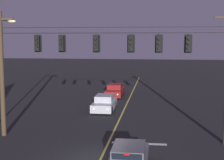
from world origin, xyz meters
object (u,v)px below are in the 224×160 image
(traffic_light_centre, at_px, (96,44))
(car_oncoming_lead, at_px, (104,103))
(car_waiting_near_lane, at_px, (129,160))
(traffic_light_leftmost, at_px, (37,43))
(traffic_light_left_inner, at_px, (61,43))
(car_oncoming_trailing, at_px, (115,91))
(traffic_light_right_inner, at_px, (131,44))
(traffic_light_far_right, at_px, (188,44))
(traffic_light_rightmost, at_px, (159,44))

(traffic_light_centre, height_order, car_oncoming_lead, traffic_light_centre)
(car_waiting_near_lane, xyz_separation_m, car_oncoming_lead, (-3.39, 13.98, -0.00))
(car_oncoming_lead, bearing_deg, traffic_light_leftmost, -108.64)
(traffic_light_left_inner, height_order, car_oncoming_trailing, traffic_light_left_inner)
(traffic_light_right_inner, distance_m, car_oncoming_lead, 10.78)
(car_oncoming_lead, bearing_deg, traffic_light_right_inner, -70.91)
(traffic_light_far_right, bearing_deg, traffic_light_centre, 180.00)
(traffic_light_far_right, bearing_deg, traffic_light_leftmost, 180.00)
(traffic_light_right_inner, relative_size, car_waiting_near_lane, 0.28)
(traffic_light_centre, height_order, car_oncoming_trailing, traffic_light_centre)
(car_oncoming_lead, bearing_deg, car_oncoming_trailing, 90.08)
(traffic_light_far_right, distance_m, car_oncoming_trailing, 18.46)
(traffic_light_rightmost, bearing_deg, traffic_light_leftmost, 180.00)
(traffic_light_far_right, bearing_deg, car_oncoming_lead, 126.58)
(traffic_light_left_inner, bearing_deg, car_oncoming_trailing, 85.29)
(traffic_light_leftmost, xyz_separation_m, traffic_light_rightmost, (7.70, 0.00, 0.00))
(traffic_light_left_inner, distance_m, car_oncoming_trailing, 17.33)
(traffic_light_rightmost, distance_m, car_oncoming_lead, 11.38)
(traffic_light_centre, height_order, traffic_light_far_right, same)
(traffic_light_centre, bearing_deg, traffic_light_rightmost, 0.00)
(traffic_light_leftmost, bearing_deg, traffic_light_centre, 0.00)
(traffic_light_rightmost, bearing_deg, car_oncoming_trailing, 106.19)
(traffic_light_centre, relative_size, car_oncoming_lead, 0.28)
(traffic_light_far_right, distance_m, car_oncoming_lead, 12.22)
(traffic_light_leftmost, xyz_separation_m, traffic_light_left_inner, (1.60, 0.00, 0.00))
(traffic_light_leftmost, bearing_deg, traffic_light_right_inner, 0.00)
(traffic_light_far_right, xyz_separation_m, car_oncoming_lead, (-6.51, 8.77, -5.49))
(traffic_light_left_inner, relative_size, traffic_light_right_inner, 1.00)
(traffic_light_centre, distance_m, traffic_light_rightmost, 3.88)
(car_oncoming_lead, xyz_separation_m, car_oncoming_trailing, (-0.01, 7.61, 0.00))
(car_oncoming_lead, bearing_deg, traffic_light_far_right, -53.42)
(traffic_light_left_inner, bearing_deg, car_oncoming_lead, 81.18)
(traffic_light_far_right, bearing_deg, car_waiting_near_lane, -120.90)
(traffic_light_left_inner, distance_m, traffic_light_centre, 2.22)
(traffic_light_left_inner, relative_size, car_waiting_near_lane, 0.28)
(car_oncoming_trailing, bearing_deg, traffic_light_right_inner, -79.47)
(traffic_light_centre, height_order, traffic_light_right_inner, same)
(traffic_light_left_inner, xyz_separation_m, traffic_light_far_right, (7.87, 0.00, 0.00))
(traffic_light_leftmost, distance_m, car_waiting_near_lane, 9.88)
(car_waiting_near_lane, height_order, car_oncoming_trailing, same)
(traffic_light_leftmost, xyz_separation_m, traffic_light_far_right, (9.47, 0.00, 0.00))
(traffic_light_leftmost, xyz_separation_m, car_oncoming_lead, (2.96, 8.77, -5.49))
(traffic_light_left_inner, xyz_separation_m, car_oncoming_lead, (1.36, 8.77, -5.49))
(traffic_light_rightmost, xyz_separation_m, car_waiting_near_lane, (-1.36, -5.21, -5.49))
(traffic_light_leftmost, xyz_separation_m, car_oncoming_trailing, (2.95, 16.38, -5.49))
(traffic_light_rightmost, relative_size, car_oncoming_trailing, 0.28)
(traffic_light_left_inner, bearing_deg, traffic_light_leftmost, 180.00)
(traffic_light_left_inner, relative_size, traffic_light_centre, 1.00)
(traffic_light_rightmost, height_order, car_waiting_near_lane, traffic_light_rightmost)
(car_oncoming_lead, relative_size, car_oncoming_trailing, 1.00)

